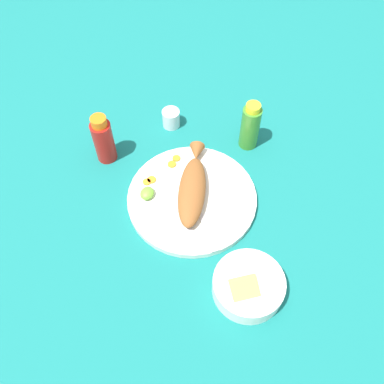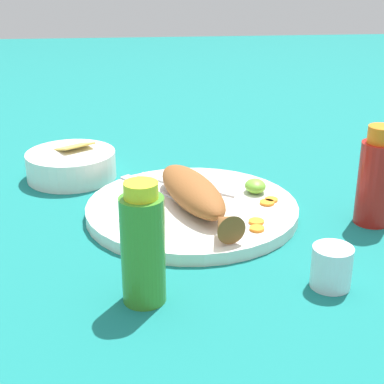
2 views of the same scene
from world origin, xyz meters
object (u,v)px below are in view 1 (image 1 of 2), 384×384
at_px(fork_near, 204,223).
at_px(fork_far, 185,225).
at_px(guacamole_bowl, 248,285).
at_px(salt_cup, 171,119).
at_px(fried_fish, 193,187).
at_px(hot_sauce_bottle_red, 103,140).
at_px(hot_sauce_bottle_green, 250,126).
at_px(main_plate, 192,198).

xyz_separation_m(fork_near, fork_far, (0.02, -0.04, 0.00)).
bearing_deg(fork_far, guacamole_bowl, 9.42).
height_order(fork_far, salt_cup, salt_cup).
xyz_separation_m(fried_fish, fork_far, (0.10, 0.02, -0.02)).
relative_size(hot_sauce_bottle_red, hot_sauce_bottle_green, 1.01).
height_order(fork_near, hot_sauce_bottle_red, hot_sauce_bottle_red).
bearing_deg(salt_cup, fried_fish, 34.34).
height_order(fried_fish, hot_sauce_bottle_red, hot_sauce_bottle_red).
xyz_separation_m(fork_near, hot_sauce_bottle_green, (-0.29, 0.02, 0.05)).
bearing_deg(fried_fish, guacamole_bowl, 31.33).
relative_size(main_plate, hot_sauce_bottle_green, 2.20).
distance_m(fork_near, hot_sauce_bottle_green, 0.30).
relative_size(hot_sauce_bottle_green, guacamole_bowl, 0.94).
bearing_deg(main_plate, fork_far, 9.11).
relative_size(main_plate, fried_fish, 1.27).
height_order(fried_fish, hot_sauce_bottle_green, hot_sauce_bottle_green).
relative_size(main_plate, fork_near, 2.13).
xyz_separation_m(main_plate, salt_cup, (-0.22, -0.15, 0.01)).
relative_size(hot_sauce_bottle_red, guacamole_bowl, 0.95).
bearing_deg(salt_cup, fork_far, 27.59).
bearing_deg(hot_sauce_bottle_red, hot_sauce_bottle_green, 117.50).
bearing_deg(fork_near, main_plate, -178.11).
relative_size(fork_near, salt_cup, 2.91).
distance_m(fried_fish, fork_near, 0.10).
height_order(main_plate, fork_far, fork_far).
distance_m(hot_sauce_bottle_green, salt_cup, 0.23).
relative_size(fork_far, guacamole_bowl, 0.99).
relative_size(main_plate, salt_cup, 6.20).
height_order(fried_fish, salt_cup, fried_fish).
height_order(main_plate, hot_sauce_bottle_green, hot_sauce_bottle_green).
distance_m(fork_near, salt_cup, 0.35).
distance_m(fried_fish, guacamole_bowl, 0.28).
bearing_deg(hot_sauce_bottle_red, main_plate, 78.81).
distance_m(main_plate, hot_sauce_bottle_green, 0.25).
xyz_separation_m(hot_sauce_bottle_red, guacamole_bowl, (0.23, 0.46, -0.04)).
bearing_deg(fried_fish, fork_far, -5.10).
bearing_deg(fried_fish, main_plate, 0.00).
xyz_separation_m(salt_cup, guacamole_bowl, (0.40, 0.35, 0.00)).
height_order(hot_sauce_bottle_red, hot_sauce_bottle_green, hot_sauce_bottle_red).
relative_size(fried_fish, guacamole_bowl, 1.62).
bearing_deg(guacamole_bowl, hot_sauce_bottle_red, -116.62).
bearing_deg(salt_cup, guacamole_bowl, 40.62).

